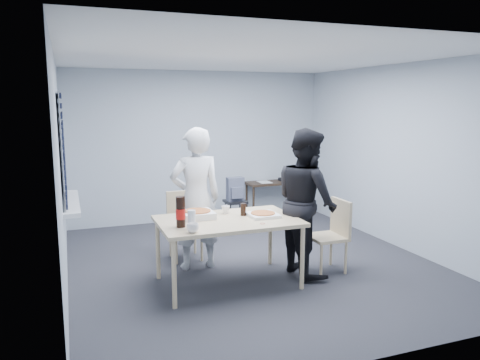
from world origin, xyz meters
name	(u,v)px	position (x,y,z in m)	size (l,w,h in m)	color
room	(65,156)	(-2.20, 0.40, 1.44)	(5.00, 5.00, 5.00)	#28282D
dining_table	(228,224)	(-0.51, -0.55, 0.70)	(1.56, 0.99, 0.76)	#CFB788
chair_far	(184,220)	(-0.76, 0.56, 0.51)	(0.42, 0.42, 0.89)	#CFB788
chair_right	(333,230)	(0.84, -0.59, 0.51)	(0.42, 0.42, 0.89)	#CFB788
person_white	(196,199)	(-0.71, 0.10, 0.89)	(0.65, 0.42, 1.77)	silver
person_black	(306,202)	(0.49, -0.53, 0.89)	(0.86, 0.47, 1.77)	black
side_table	(272,186)	(1.32, 2.28, 0.55)	(0.95, 0.42, 0.63)	#37271A
stool	(235,207)	(0.38, 1.68, 0.36)	(0.34, 0.34, 0.47)	black
backpack	(235,189)	(0.38, 1.67, 0.66)	(0.28, 0.20, 0.39)	slate
pizza_box_a	(198,214)	(-0.81, -0.36, 0.80)	(0.35, 0.35, 0.09)	white
pizza_box_b	(263,215)	(-0.09, -0.56, 0.78)	(0.33, 0.33, 0.05)	white
mug_a	(193,228)	(-1.02, -0.94, 0.81)	(0.12, 0.12, 0.10)	white
mug_b	(226,210)	(-0.44, -0.27, 0.81)	(0.10, 0.10, 0.09)	white
cola_glass	(243,209)	(-0.29, -0.44, 0.83)	(0.07, 0.07, 0.14)	black
soda_bottle	(181,212)	(-1.08, -0.69, 0.92)	(0.10, 0.10, 0.33)	black
plastic_cups	(192,219)	(-0.99, -0.79, 0.86)	(0.08, 0.08, 0.20)	silver
rubber_band	(263,224)	(-0.22, -0.87, 0.76)	(0.06, 0.06, 0.00)	red
papers	(264,182)	(1.17, 2.29, 0.63)	(0.21, 0.29, 0.00)	white
black_box	(282,179)	(1.54, 2.31, 0.66)	(0.13, 0.09, 0.06)	black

